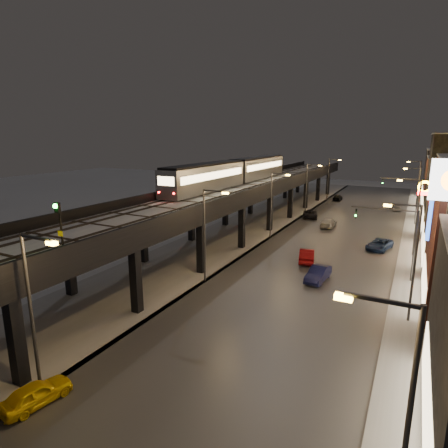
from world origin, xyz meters
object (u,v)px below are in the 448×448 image
at_px(rail_signal, 59,218).
at_px(car_onc_silver, 318,274).
at_px(car_taxi, 36,394).
at_px(car_onc_dark, 379,245).
at_px(car_onc_red, 395,207).
at_px(car_mid_dark, 328,223).
at_px(car_mid_silver, 310,214).
at_px(car_near_white, 307,256).
at_px(car_far_white, 338,198).
at_px(subway_train, 235,172).

relative_size(rail_signal, car_onc_silver, 0.77).
bearing_deg(car_taxi, car_onc_dark, -100.14).
height_order(rail_signal, car_taxi, rail_signal).
distance_m(car_taxi, car_onc_red, 67.72).
height_order(car_onc_dark, car_onc_red, car_onc_red).
bearing_deg(car_taxi, car_mid_dark, -87.03).
distance_m(rail_signal, car_mid_silver, 48.96).
distance_m(car_near_white, car_far_white, 43.96).
bearing_deg(car_onc_silver, car_onc_dark, 77.31).
distance_m(rail_signal, car_taxi, 9.57).
height_order(car_far_white, car_onc_red, same).
distance_m(car_near_white, car_onc_red, 38.00).
bearing_deg(rail_signal, car_taxi, -62.89).
bearing_deg(car_onc_silver, subway_train, 138.73).
bearing_deg(rail_signal, car_onc_silver, 60.66).
height_order(car_taxi, car_mid_silver, car_mid_silver).
height_order(car_mid_silver, car_onc_dark, car_mid_silver).
xyz_separation_m(car_mid_dark, car_onc_dark, (8.12, -9.00, -0.01)).
height_order(car_mid_dark, car_far_white, car_far_white).
distance_m(subway_train, car_mid_silver, 16.01).
xyz_separation_m(car_onc_silver, car_onc_red, (4.52, 42.49, -0.02)).
xyz_separation_m(subway_train, rail_signal, (6.40, -37.71, 0.55)).
bearing_deg(subway_train, rail_signal, -80.37).
bearing_deg(car_onc_silver, rail_signal, -114.77).
distance_m(rail_signal, car_mid_dark, 43.89).
xyz_separation_m(car_onc_dark, car_onc_red, (0.24, 28.71, 0.02)).
bearing_deg(rail_signal, car_onc_dark, 65.36).
xyz_separation_m(car_near_white, car_onc_silver, (2.49, -5.13, -0.04)).
xyz_separation_m(car_near_white, car_mid_dark, (-1.35, 17.64, -0.08)).
xyz_separation_m(car_far_white, car_onc_red, (11.87, -6.33, -0.00)).
bearing_deg(subway_train, car_onc_red, 48.06).
distance_m(car_mid_silver, car_far_white, 20.39).
xyz_separation_m(car_onc_silver, car_onc_dark, (4.28, 13.77, -0.05)).
height_order(car_mid_silver, car_onc_silver, car_onc_silver).
relative_size(car_mid_dark, car_far_white, 1.15).
bearing_deg(car_mid_silver, car_mid_dark, 111.96).
distance_m(car_mid_dark, car_onc_silver, 23.09).
xyz_separation_m(car_mid_dark, car_far_white, (-3.51, 26.05, 0.01)).
bearing_deg(car_onc_red, car_mid_silver, -147.05).
relative_size(subway_train, car_onc_red, 9.17).
relative_size(car_taxi, car_mid_dark, 0.78).
distance_m(subway_train, car_onc_red, 33.82).
height_order(rail_signal, car_onc_red, rail_signal).
height_order(rail_signal, car_far_white, rail_signal).
distance_m(car_mid_dark, car_onc_dark, 12.12).
distance_m(car_mid_dark, car_onc_red, 21.41).
relative_size(car_near_white, car_onc_silver, 1.06).
height_order(subway_train, rail_signal, subway_train).
distance_m(car_mid_silver, car_mid_dark, 7.12).
bearing_deg(car_near_white, car_onc_red, -114.06).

